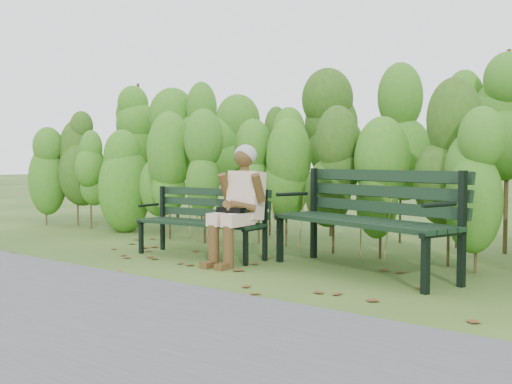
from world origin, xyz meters
The scene contains 7 objects.
ground centered at (0.00, 0.00, 0.00)m, with size 80.00×80.00×0.00m, color #274518.
footpath centered at (0.00, -2.20, 0.01)m, with size 60.00×2.50×0.01m, color #474749.
hedge_band centered at (0.00, 1.86, 1.26)m, with size 11.04×1.67×2.42m.
leaf_litter centered at (0.52, 0.09, 0.00)m, with size 5.72×2.28×0.01m.
bench_left centered at (-0.73, 0.35, 0.45)m, with size 1.58×0.63×0.77m.
bench_right centered at (1.18, 0.61, 0.59)m, with size 2.09×1.18×1.00m.
seated_woman centered at (-0.14, 0.23, 0.69)m, with size 0.53×0.78×1.25m.
Camera 1 is at (3.87, -4.59, 1.08)m, focal length 42.00 mm.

